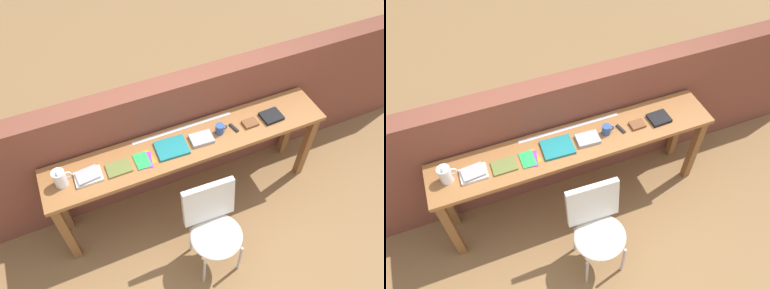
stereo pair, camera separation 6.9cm
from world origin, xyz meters
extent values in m
plane|color=olive|center=(0.00, 0.00, 0.00)|extent=(40.00, 40.00, 0.00)
cube|color=brown|center=(0.00, 0.64, 0.64)|extent=(6.00, 0.20, 1.29)
cube|color=#996033|center=(0.00, 0.30, 0.86)|extent=(2.50, 0.44, 0.04)
cube|color=brown|center=(-1.19, 0.14, 0.42)|extent=(0.07, 0.07, 0.84)
cube|color=brown|center=(1.19, 0.14, 0.42)|extent=(0.07, 0.07, 0.84)
cube|color=brown|center=(-1.19, 0.46, 0.42)|extent=(0.07, 0.07, 0.84)
cube|color=brown|center=(1.19, 0.46, 0.42)|extent=(0.07, 0.07, 0.84)
ellipsoid|color=silver|center=(-0.06, -0.39, 0.45)|extent=(0.46, 0.44, 0.08)
cube|color=silver|center=(-0.05, -0.20, 0.69)|extent=(0.44, 0.12, 0.40)
cylinder|color=#B2B2B7|center=(-0.23, -0.54, 0.21)|extent=(0.02, 0.02, 0.41)
cylinder|color=#B2B2B7|center=(0.10, -0.55, 0.21)|extent=(0.02, 0.02, 0.41)
cylinder|color=#B2B2B7|center=(-0.22, -0.22, 0.21)|extent=(0.02, 0.02, 0.41)
cylinder|color=#B2B2B7|center=(0.11, -0.24, 0.21)|extent=(0.02, 0.02, 0.41)
cylinder|color=white|center=(-1.07, 0.30, 0.96)|extent=(0.10, 0.10, 0.15)
cone|color=white|center=(-1.07, 0.27, 1.04)|extent=(0.04, 0.03, 0.04)
torus|color=white|center=(-1.02, 0.30, 0.96)|extent=(0.07, 0.01, 0.07)
cube|color=white|center=(-0.87, 0.28, 0.89)|extent=(0.21, 0.15, 0.02)
cube|color=#9E9EA3|center=(-0.87, 0.28, 0.91)|extent=(0.18, 0.15, 0.02)
cube|color=olive|center=(-0.63, 0.27, 0.89)|extent=(0.20, 0.14, 0.02)
cube|color=orange|center=(-0.40, 0.28, 0.88)|extent=(0.14, 0.18, 0.00)
cube|color=purple|center=(-0.41, 0.26, 0.88)|extent=(0.14, 0.18, 0.00)
cube|color=green|center=(-0.44, 0.27, 0.89)|extent=(0.12, 0.17, 0.00)
cube|color=#19757A|center=(-0.17, 0.29, 0.89)|extent=(0.27, 0.22, 0.02)
cube|color=#9E9EA3|center=(0.10, 0.28, 0.90)|extent=(0.20, 0.15, 0.03)
cylinder|color=#2D4C8C|center=(0.28, 0.30, 0.93)|extent=(0.08, 0.08, 0.09)
torus|color=#2D4C8C|center=(0.32, 0.30, 0.93)|extent=(0.06, 0.01, 0.06)
cube|color=black|center=(0.42, 0.29, 0.89)|extent=(0.05, 0.11, 0.02)
cube|color=brown|center=(0.57, 0.28, 0.89)|extent=(0.13, 0.10, 0.02)
cube|color=black|center=(0.79, 0.28, 0.89)|extent=(0.19, 0.16, 0.03)
cube|color=silver|center=(0.01, 0.47, 0.88)|extent=(0.93, 0.03, 0.00)
camera|label=1|loc=(-0.80, -1.59, 3.30)|focal=35.00mm
camera|label=2|loc=(-0.73, -1.61, 3.30)|focal=35.00mm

